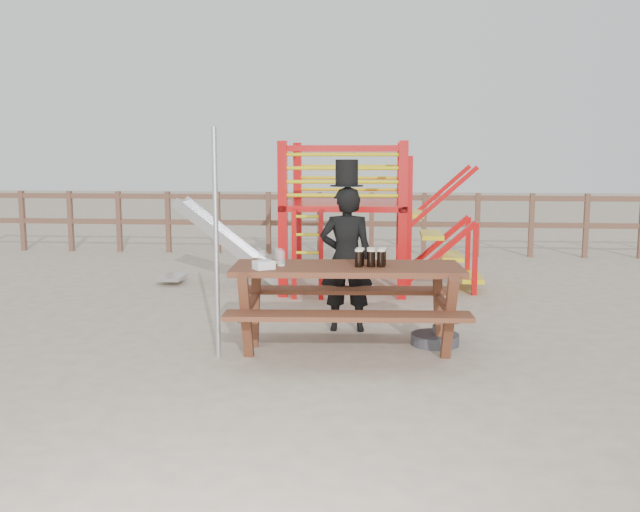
{
  "coord_description": "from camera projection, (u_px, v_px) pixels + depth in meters",
  "views": [
    {
      "loc": [
        0.79,
        -6.64,
        1.92
      ],
      "look_at": [
        0.09,
        0.8,
        0.85
      ],
      "focal_mm": 40.0,
      "sensor_mm": 36.0,
      "label": 1
    }
  ],
  "objects": [
    {
      "name": "ground",
      "position": [
        303.0,
        355.0,
        6.89
      ],
      "size": [
        60.0,
        60.0,
        0.0
      ],
      "primitive_type": "plane",
      "color": "#BDAD93",
      "rests_on": "ground"
    },
    {
      "name": "back_fence",
      "position": [
        346.0,
        217.0,
        13.68
      ],
      "size": [
        15.09,
        0.09,
        1.2
      ],
      "color": "brown",
      "rests_on": "ground"
    },
    {
      "name": "playground_fort",
      "position": [
        340.0,
        214.0,
        10.25
      ],
      "size": [
        4.71,
        1.84,
        2.1
      ],
      "color": "red",
      "rests_on": "ground"
    },
    {
      "name": "picnic_table",
      "position": [
        347.0,
        298.0,
        6.92
      ],
      "size": [
        2.3,
        1.67,
        0.86
      ],
      "rotation": [
        0.0,
        0.0,
        0.07
      ],
      "color": "brown",
      "rests_on": "ground"
    },
    {
      "name": "man_with_hat",
      "position": [
        346.0,
        255.0,
        7.73
      ],
      "size": [
        0.59,
        0.4,
        1.87
      ],
      "rotation": [
        0.0,
        0.0,
        3.17
      ],
      "color": "black",
      "rests_on": "ground"
    },
    {
      "name": "metal_pole",
      "position": [
        216.0,
        245.0,
        6.63
      ],
      "size": [
        0.05,
        0.05,
        2.17
      ],
      "primitive_type": "cylinder",
      "color": "#B2B2B7",
      "rests_on": "ground"
    },
    {
      "name": "parasol_base",
      "position": [
        435.0,
        339.0,
        7.24
      ],
      "size": [
        0.49,
        0.49,
        0.21
      ],
      "color": "#3A3A3F",
      "rests_on": "ground"
    },
    {
      "name": "paper_bag",
      "position": [
        264.0,
        265.0,
        6.66
      ],
      "size": [
        0.23,
        0.22,
        0.08
      ],
      "primitive_type": "cube",
      "rotation": [
        0.0,
        0.0,
        0.6
      ],
      "color": "white",
      "rests_on": "picnic_table"
    },
    {
      "name": "stout_pints",
      "position": [
        371.0,
        257.0,
        6.84
      ],
      "size": [
        0.3,
        0.21,
        0.17
      ],
      "color": "black",
      "rests_on": "picnic_table"
    },
    {
      "name": "empty_glasses",
      "position": [
        274.0,
        258.0,
        6.9
      ],
      "size": [
        0.26,
        0.23,
        0.15
      ],
      "color": "silver",
      "rests_on": "picnic_table"
    }
  ]
}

